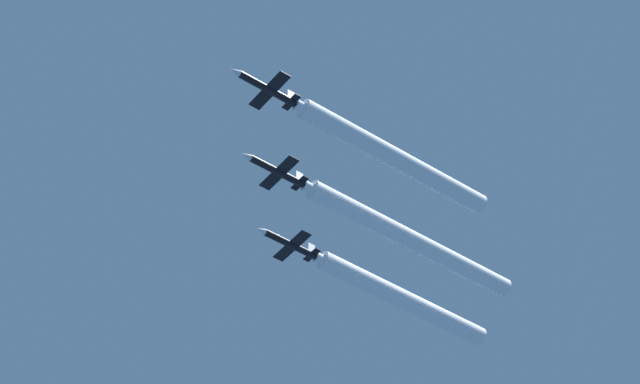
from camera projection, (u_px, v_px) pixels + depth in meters
jet_lead at (265, 88)px, 201.13m from camera, size 8.53×12.42×2.98m
jet_second_echelon at (275, 170)px, 211.31m from camera, size 8.53×12.42×2.98m
jet_third_echelon at (288, 243)px, 221.02m from camera, size 8.53×12.42×2.98m
smoke_trail_lead at (391, 156)px, 211.75m from camera, size 3.36×37.97×3.36m
smoke_trail_second_echelon at (408, 239)px, 223.20m from camera, size 3.36×43.89×3.36m
smoke_trail_third_echelon at (401, 298)px, 231.46m from camera, size 3.36×37.16×3.36m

